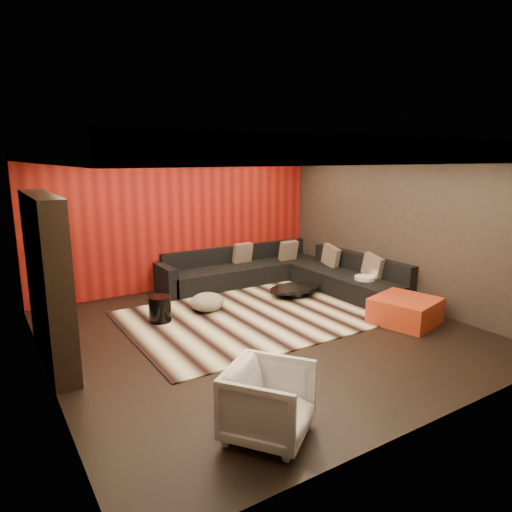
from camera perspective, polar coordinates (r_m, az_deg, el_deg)
floor at (r=7.15m, az=0.53°, el=-9.49°), size 6.00×6.00×0.02m
ceiling at (r=6.64m, az=0.58°, el=13.74°), size 6.00×6.00×0.02m
wall_back at (r=9.40m, az=-9.43°, el=4.54°), size 6.00×0.02×2.80m
wall_left at (r=5.75m, az=-25.60°, el=-1.41°), size 0.02×6.00×2.80m
wall_right at (r=8.73m, az=17.46°, el=3.55°), size 0.02×6.00×2.80m
red_feature_wall at (r=9.36m, az=-9.34°, el=4.51°), size 5.98×0.05×2.78m
soffit_back at (r=9.03m, az=-8.94°, el=12.46°), size 6.00×0.60×0.22m
soffit_front at (r=4.60m, az=19.48°, el=12.20°), size 6.00×0.60×0.22m
soffit_left at (r=5.66m, az=-23.66°, el=11.77°), size 0.60×4.80×0.22m
soffit_right at (r=8.41m, az=16.63°, el=12.12°), size 0.60×4.80×0.22m
cove_back at (r=8.72m, az=-8.02°, el=11.90°), size 4.80×0.08×0.04m
cove_front at (r=4.82m, az=16.20°, el=11.32°), size 4.80×0.08×0.04m
cove_left at (r=5.72m, az=-20.16°, el=11.14°), size 0.08×4.80×0.04m
cove_right at (r=8.16m, az=14.97°, el=11.60°), size 0.08×4.80×0.04m
tv_surround at (r=6.42m, az=-24.59°, el=-2.75°), size 0.30×2.00×2.20m
tv_screen at (r=6.36m, az=-23.45°, el=0.47°), size 0.04×1.30×0.80m
tv_shelf at (r=6.55m, az=-22.89°, el=-5.97°), size 0.04×1.60×0.04m
rug at (r=7.74m, az=-0.80°, el=-7.59°), size 4.02×3.02×0.02m
coffee_table at (r=8.82m, az=4.91°, el=-4.43°), size 1.09×1.09×0.18m
drum_stool at (r=7.59m, az=-11.91°, el=-6.50°), size 0.48×0.48×0.42m
striped_pouf at (r=7.99m, az=-6.13°, el=-5.74°), size 0.76×0.76×0.32m
white_side_table at (r=8.79m, az=13.39°, el=-3.95°), size 0.47×0.47×0.47m
orange_ottoman at (r=7.83m, az=18.15°, el=-6.48°), size 1.13×1.13×0.41m
armchair at (r=4.56m, az=1.58°, el=-17.78°), size 1.08×1.09×0.71m
sectional_sofa at (r=9.46m, az=3.29°, el=-2.29°), size 3.65×3.50×0.75m
throw_pillows at (r=9.55m, az=6.31°, el=-0.00°), size 1.74×2.71×0.50m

